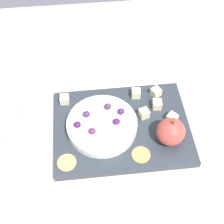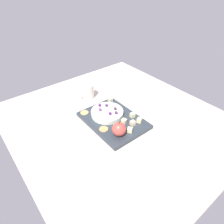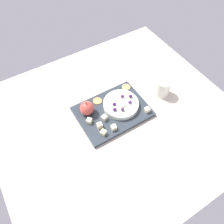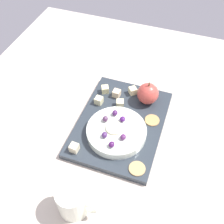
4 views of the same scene
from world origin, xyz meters
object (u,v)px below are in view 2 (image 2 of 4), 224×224
at_px(grape_3, 110,113).
at_px(cracker_0, 104,129).
at_px(cheese_cube_5, 124,121).
at_px(cracker_1, 84,113).
at_px(grape_0, 115,109).
at_px(apple_slice_0, 108,110).
at_px(cheese_cube_0, 110,100).
at_px(cheese_cube_3, 130,130).
at_px(grape_4, 100,110).
at_px(cup, 88,91).
at_px(platter, 113,120).
at_px(cheese_cube_2, 139,120).
at_px(apple_whole, 119,129).
at_px(grape_2, 106,105).
at_px(cheese_cube_4, 132,115).
at_px(grape_5, 116,113).
at_px(serving_dish, 107,113).
at_px(cheese_cube_1, 133,123).
at_px(grape_1, 100,105).

bearing_deg(grape_3, cracker_0, -58.42).
xyz_separation_m(cheese_cube_5, cracker_1, (-0.20, -0.12, -0.01)).
height_order(grape_0, apple_slice_0, grape_0).
bearing_deg(cheese_cube_0, cheese_cube_5, -18.71).
bearing_deg(grape_3, cheese_cube_3, 3.87).
bearing_deg(apple_slice_0, cheese_cube_5, 9.36).
distance_m(cheese_cube_5, cracker_1, 0.24).
relative_size(grape_4, cup, 0.17).
bearing_deg(grape_4, apple_slice_0, 54.37).
relative_size(platter, cheese_cube_2, 14.83).
bearing_deg(apple_slice_0, apple_whole, -19.95).
bearing_deg(platter, cheese_cube_5, 20.74).
height_order(cheese_cube_5, cracker_0, cheese_cube_5).
bearing_deg(grape_0, grape_2, -161.97).
height_order(cheese_cube_4, grape_4, grape_4).
relative_size(cheese_cube_4, grape_5, 1.27).
bearing_deg(cracker_1, cracker_0, 0.63).
bearing_deg(serving_dish, grape_3, -10.30).
height_order(platter, cheese_cube_1, cheese_cube_1).
xyz_separation_m(cheese_cube_0, cheese_cube_3, (0.28, -0.09, 0.00)).
bearing_deg(grape_0, cracker_1, -129.90).
distance_m(serving_dish, apple_whole, 0.17).
bearing_deg(cheese_cube_3, grape_2, 174.65).
bearing_deg(apple_slice_0, cheese_cube_1, 16.10).
distance_m(serving_dish, cracker_0, 0.12).
height_order(cracker_1, grape_2, grape_2).
height_order(apple_whole, grape_2, apple_whole).
bearing_deg(cheese_cube_2, cracker_0, -111.15).
bearing_deg(cheese_cube_5, grape_0, 170.14).
xyz_separation_m(serving_dish, apple_slice_0, (-0.00, 0.01, 0.02)).
bearing_deg(platter, cheese_cube_2, 40.73).
height_order(apple_whole, grape_3, apple_whole).
bearing_deg(grape_4, cracker_1, -136.73).
xyz_separation_m(cheese_cube_0, grape_1, (0.03, -0.10, 0.02)).
xyz_separation_m(cheese_cube_4, grape_0, (-0.08, -0.05, 0.02)).
xyz_separation_m(apple_whole, grape_2, (-0.20, 0.08, -0.00)).
distance_m(platter, apple_slice_0, 0.06).
bearing_deg(platter, serving_dish, -177.12).
relative_size(grape_4, grape_5, 1.00).
height_order(cheese_cube_0, cracker_1, cheese_cube_0).
xyz_separation_m(cheese_cube_3, cracker_1, (-0.27, -0.09, -0.01)).
xyz_separation_m(serving_dish, grape_1, (-0.06, -0.01, 0.02)).
height_order(platter, grape_2, grape_2).
height_order(cheese_cube_5, grape_2, grape_2).
bearing_deg(grape_4, cheese_cube_3, 8.71).
height_order(cheese_cube_4, grape_1, grape_1).
distance_m(cracker_0, grape_1, 0.17).
bearing_deg(cup, grape_3, -8.04).
bearing_deg(apple_whole, cheese_cube_0, 150.07).
relative_size(apple_whole, cup, 0.65).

